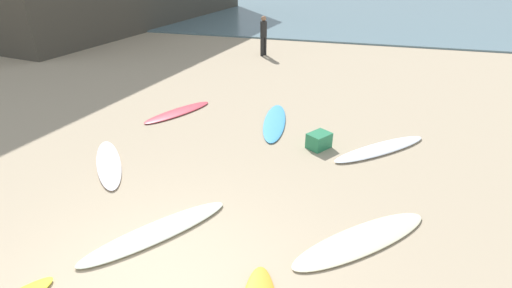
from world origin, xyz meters
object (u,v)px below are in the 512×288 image
at_px(surfboard_2, 380,149).
at_px(surfboard_5, 178,112).
at_px(surfboard_1, 362,240).
at_px(beachgoer_near, 264,34).
at_px(surfboard_7, 157,232).
at_px(beach_cooler, 319,141).
at_px(surfboard_3, 109,163).
at_px(surfboard_0, 275,122).

xyz_separation_m(surfboard_2, surfboard_5, (-5.39, 0.75, -0.01)).
xyz_separation_m(surfboard_1, beachgoer_near, (-4.38, 10.77, 0.88)).
bearing_deg(surfboard_2, surfboard_7, 94.74).
bearing_deg(surfboard_7, beach_cooler, 96.54).
bearing_deg(beach_cooler, surfboard_5, 166.11).
bearing_deg(surfboard_7, surfboard_3, 177.80).
bearing_deg(surfboard_1, surfboard_7, -121.17).
distance_m(surfboard_0, surfboard_1, 4.60).
height_order(surfboard_0, surfboard_3, surfboard_3).
bearing_deg(surfboard_0, surfboard_5, -7.44).
relative_size(surfboard_1, beachgoer_near, 1.57).
height_order(surfboard_3, beach_cooler, beach_cooler).
bearing_deg(surfboard_2, surfboard_5, 38.83).
distance_m(surfboard_0, surfboard_5, 2.74).
distance_m(surfboard_1, surfboard_7, 3.23).
xyz_separation_m(surfboard_0, surfboard_7, (-0.85, -4.67, 0.01)).
bearing_deg(surfboard_5, beachgoer_near, -68.11).
bearing_deg(surfboard_2, beach_cooler, 56.82).
relative_size(surfboard_2, beach_cooler, 5.19).
height_order(surfboard_7, beach_cooler, beach_cooler).
height_order(surfboard_1, beach_cooler, beach_cooler).
height_order(surfboard_7, beachgoer_near, beachgoer_near).
distance_m(surfboard_0, beachgoer_near, 7.16).
distance_m(surfboard_5, surfboard_7, 5.00).
relative_size(surfboard_3, surfboard_7, 0.88).
relative_size(surfboard_3, beachgoer_near, 1.34).
bearing_deg(surfboard_5, surfboard_1, 169.72).
height_order(surfboard_5, beachgoer_near, beachgoer_near).
xyz_separation_m(surfboard_1, beach_cooler, (-1.04, 2.93, 0.15)).
bearing_deg(surfboard_0, surfboard_1, 111.61).
relative_size(surfboard_7, beach_cooler, 4.97).
bearing_deg(beachgoer_near, surfboard_0, -139.25).
height_order(surfboard_3, surfboard_7, surfboard_7).
relative_size(surfboard_1, surfboard_3, 1.17).
xyz_separation_m(surfboard_0, beach_cooler, (1.27, -1.05, 0.15)).
bearing_deg(beachgoer_near, beach_cooler, -133.09).
relative_size(surfboard_1, surfboard_5, 1.20).
relative_size(surfboard_5, beachgoer_near, 1.31).
relative_size(surfboard_7, beachgoer_near, 1.51).
bearing_deg(surfboard_3, surfboard_7, -77.82).
xyz_separation_m(surfboard_0, surfboard_2, (2.64, -0.80, 0.01)).
xyz_separation_m(surfboard_2, surfboard_3, (-5.54, -2.21, -0.00)).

